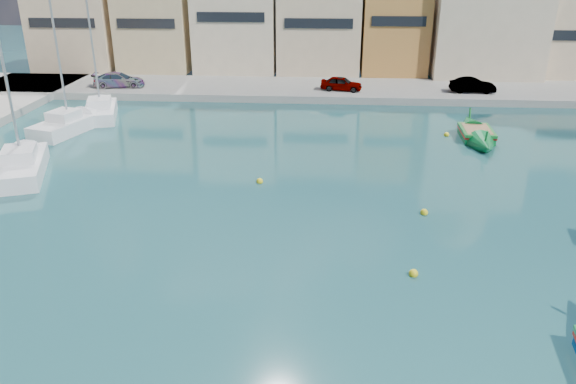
% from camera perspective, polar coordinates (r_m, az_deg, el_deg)
% --- Properties ---
extents(ground, '(160.00, 160.00, 0.00)m').
position_cam_1_polar(ground, '(21.41, 16.60, -10.23)').
color(ground, '#14383E').
rests_on(ground, ground).
extents(north_quay, '(80.00, 8.00, 0.60)m').
position_cam_1_polar(north_quay, '(50.93, 9.47, 10.12)').
color(north_quay, gray).
rests_on(north_quay, ground).
extents(north_townhouses, '(83.20, 7.87, 10.19)m').
position_cam_1_polar(north_townhouses, '(58.34, 15.95, 15.88)').
color(north_townhouses, '#C8AE8B').
rests_on(north_townhouses, ground).
extents(parked_cars, '(34.68, 2.37, 1.26)m').
position_cam_1_polar(parked_cars, '(49.24, -1.24, 11.08)').
color(parked_cars, '#4C1919').
rests_on(parked_cars, north_quay).
extents(luzzu_green, '(2.27, 7.74, 2.41)m').
position_cam_1_polar(luzzu_green, '(39.70, 18.57, 5.51)').
color(luzzu_green, '#0A6D2F').
rests_on(luzzu_green, ground).
extents(yacht_north, '(4.37, 7.96, 10.23)m').
position_cam_1_polar(yacht_north, '(46.43, -18.36, 8.15)').
color(yacht_north, white).
rests_on(yacht_north, ground).
extents(yacht_midnorth, '(4.11, 7.72, 10.49)m').
position_cam_1_polar(yacht_midnorth, '(42.98, -20.31, 6.77)').
color(yacht_midnorth, white).
rests_on(yacht_midnorth, ground).
extents(yacht_mid, '(5.07, 8.73, 10.68)m').
position_cam_1_polar(yacht_mid, '(36.25, -25.05, 3.16)').
color(yacht_mid, white).
rests_on(yacht_mid, ground).
extents(mooring_buoys, '(19.99, 26.45, 0.36)m').
position_cam_1_polar(mooring_buoys, '(26.50, 17.75, -3.45)').
color(mooring_buoys, yellow).
rests_on(mooring_buoys, ground).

